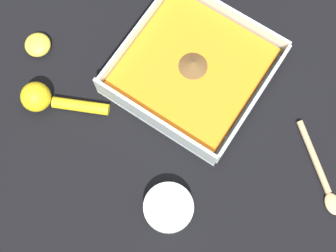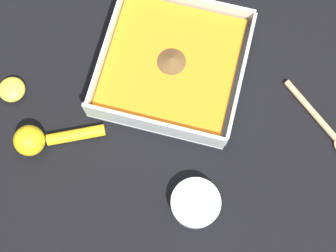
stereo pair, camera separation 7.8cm
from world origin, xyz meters
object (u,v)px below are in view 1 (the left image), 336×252
square_dish (194,71)px  wooden_spoon (321,173)px  spice_bowl (169,208)px  lemon_half (38,45)px  lemon_squeezer (46,99)px

square_dish → wooden_spoon: 0.30m
square_dish → spice_bowl: (0.10, -0.24, -0.01)m
square_dish → spice_bowl: square_dish is taller
spice_bowl → lemon_half: spice_bowl is taller
square_dish → wooden_spoon: (0.30, -0.04, -0.02)m
square_dish → lemon_half: bearing=-157.3°
spice_bowl → lemon_half: 0.40m
square_dish → lemon_squeezer: square_dish is taller
spice_bowl → wooden_spoon: (0.20, 0.21, -0.01)m
lemon_squeezer → wooden_spoon: lemon_squeezer is taller
square_dish → wooden_spoon: bearing=-6.9°
square_dish → lemon_half: size_ratio=5.20×
lemon_half → wooden_spoon: (0.58, 0.08, -0.01)m
wooden_spoon → square_dish: bearing=-147.8°
square_dish → lemon_half: 0.31m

